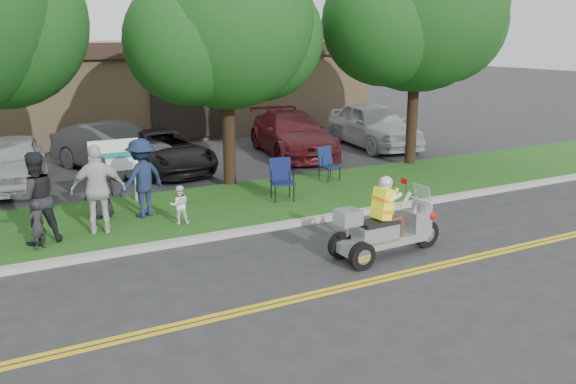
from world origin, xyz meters
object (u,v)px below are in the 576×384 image
parked_car_far_left (13,162)px  parked_car_right (292,134)px  parked_car_far_right (373,125)px  parked_car_left (112,148)px  lawn_chair_a (281,176)px  spectator_adult_mid (35,198)px  spectator_adult_right (98,189)px  trike_scooter (385,229)px  lawn_chair_b (327,161)px  parked_car_mid (162,151)px

parked_car_far_left → parked_car_right: (9.43, 0.41, 0.04)m
parked_car_far_right → parked_car_left: bearing=-174.6°
parked_car_left → parked_car_right: bearing=-26.3°
lawn_chair_a → spectator_adult_mid: 6.10m
lawn_chair_a → spectator_adult_right: 4.82m
spectator_adult_right → parked_car_far_right: 13.27m
trike_scooter → lawn_chair_b: 6.26m
spectator_adult_right → parked_car_mid: (3.18, 5.79, -0.42)m
lawn_chair_b → parked_car_far_left: parked_car_far_left is taller
parked_car_mid → parked_car_far_right: (8.60, 0.32, 0.21)m
lawn_chair_a → parked_car_left: parked_car_left is taller
parked_car_far_left → parked_car_left: (3.00, 0.79, 0.02)m
parked_car_mid → trike_scooter: bearing=-87.4°
parked_car_right → spectator_adult_mid: bearing=-135.3°
parked_car_right → lawn_chair_a: bearing=-110.4°
spectator_adult_mid → lawn_chair_b: bearing=-175.7°
parked_car_left → trike_scooter: bearing=-97.4°
parked_car_mid → parked_car_far_right: parked_car_far_right is taller
parked_car_mid → parked_car_far_right: size_ratio=0.92×
spectator_adult_right → parked_car_far_right: (11.77, 6.11, -0.21)m
spectator_adult_right → parked_car_far_left: 5.94m
parked_car_left → parked_car_far_right: parked_car_far_right is taller
parked_car_far_left → spectator_adult_right: bearing=-69.7°
lawn_chair_a → parked_car_mid: (-1.59, 5.19, -0.06)m
lawn_chair_a → spectator_adult_right: size_ratio=0.56×
lawn_chair_b → parked_car_left: 7.03m
spectator_adult_right → parked_car_mid: size_ratio=0.41×
lawn_chair_b → spectator_adult_mid: size_ratio=0.51×
lawn_chair_a → parked_car_far_left: 7.94m
lawn_chair_b → parked_car_far_right: size_ratio=0.19×
spectator_adult_right → parked_car_left: bearing=-94.4°
trike_scooter → lawn_chair_b: trike_scooter is taller
trike_scooter → parked_car_left: 10.92m
lawn_chair_a → parked_car_far_left: (-6.00, 5.20, 0.03)m
lawn_chair_b → spectator_adult_right: size_ratio=0.51×
parked_car_right → parked_car_mid: bearing=-164.1°
spectator_adult_mid → parked_car_far_left: size_ratio=0.44×
lawn_chair_b → parked_car_far_right: parked_car_far_right is taller
lawn_chair_b → parked_car_far_right: (4.78, 4.22, 0.21)m
parked_car_left → parked_car_right: (6.43, -0.38, 0.01)m
spectator_adult_mid → parked_car_far_left: spectator_adult_mid is taller
spectator_adult_right → parked_car_left: (1.77, 6.60, -0.31)m
lawn_chair_a → spectator_adult_mid: spectator_adult_mid is taller
spectator_adult_mid → parked_car_mid: 7.39m
lawn_chair_a → spectator_adult_mid: size_ratio=0.56×
trike_scooter → lawn_chair_b: bearing=66.9°
lawn_chair_a → parked_car_mid: bearing=120.9°
parked_car_right → trike_scooter: bearing=-98.0°
parked_car_right → parked_car_far_right: size_ratio=1.05×
lawn_chair_a → parked_car_mid: 5.43m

